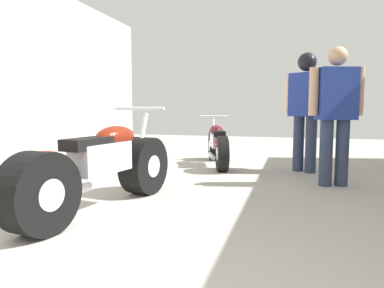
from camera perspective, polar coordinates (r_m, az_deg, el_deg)
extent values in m
plane|color=#A8A399|center=(3.89, 5.30, -8.15)|extent=(16.06, 16.06, 0.00)
cube|color=#B7B5AD|center=(5.17, -28.31, 9.88)|extent=(0.08, 7.36, 2.73)
cylinder|color=black|center=(3.91, -7.78, -3.46)|extent=(0.35, 0.66, 0.62)
cylinder|color=silver|center=(3.91, -7.78, -3.46)|extent=(0.30, 0.28, 0.24)
cylinder|color=black|center=(2.85, -23.46, -7.34)|extent=(0.35, 0.66, 0.62)
cylinder|color=silver|center=(2.85, -23.46, -7.34)|extent=(0.30, 0.28, 0.24)
cube|color=silver|center=(3.32, -14.43, -2.17)|extent=(0.33, 0.65, 0.27)
ellipsoid|color=maroon|center=(3.46, -12.26, 1.13)|extent=(0.33, 0.54, 0.21)
cube|color=black|center=(3.17, -16.51, 0.07)|extent=(0.28, 0.50, 0.10)
ellipsoid|color=maroon|center=(2.84, -22.88, -3.34)|extent=(0.32, 0.46, 0.23)
cylinder|color=silver|center=(3.84, -8.15, 0.77)|extent=(0.09, 0.25, 0.57)
cylinder|color=silver|center=(3.79, -8.54, 5.71)|extent=(0.60, 0.13, 0.04)
cylinder|color=silver|center=(3.24, -19.50, -7.33)|extent=(0.17, 0.54, 0.09)
cylinder|color=black|center=(6.43, 3.49, -0.23)|extent=(0.31, 0.55, 0.53)
cylinder|color=silver|center=(6.43, 3.49, -0.23)|extent=(0.21, 0.24, 0.20)
cylinder|color=black|center=(5.24, 4.88, -1.59)|extent=(0.31, 0.55, 0.53)
cylinder|color=silver|center=(5.24, 4.88, -1.59)|extent=(0.21, 0.24, 0.20)
cube|color=silver|center=(5.82, 4.13, 0.62)|extent=(0.36, 0.57, 0.23)
ellipsoid|color=#5B0F19|center=(5.99, 3.93, 2.19)|extent=(0.34, 0.48, 0.18)
cube|color=black|center=(5.66, 4.31, 1.73)|extent=(0.30, 0.43, 0.08)
ellipsoid|color=#5B0F19|center=(5.26, 4.84, 0.25)|extent=(0.32, 0.41, 0.20)
cylinder|color=silver|center=(6.37, 3.53, 1.96)|extent=(0.11, 0.21, 0.48)
cylinder|color=silver|center=(6.33, 3.58, 4.49)|extent=(0.50, 0.19, 0.03)
cylinder|color=silver|center=(5.58, 3.23, -1.95)|extent=(0.22, 0.46, 0.07)
cylinder|color=#2D3851|center=(4.53, 20.83, -1.38)|extent=(0.20, 0.20, 0.80)
cylinder|color=#2D3851|center=(4.62, 23.08, -1.34)|extent=(0.20, 0.20, 0.80)
cube|color=navy|center=(4.55, 22.30, 7.51)|extent=(0.50, 0.37, 0.61)
cylinder|color=tan|center=(4.44, 19.07, 8.00)|extent=(0.14, 0.14, 0.56)
cylinder|color=tan|center=(4.67, 25.39, 7.64)|extent=(0.14, 0.14, 0.56)
sphere|color=tan|center=(4.58, 22.51, 12.99)|extent=(0.22, 0.22, 0.22)
cylinder|color=#2D3851|center=(5.51, 16.82, 0.05)|extent=(0.22, 0.22, 0.82)
cylinder|color=#2D3851|center=(5.40, 18.65, -0.11)|extent=(0.22, 0.22, 0.82)
cube|color=navy|center=(5.43, 17.96, 7.60)|extent=(0.51, 0.45, 0.63)
cylinder|color=beige|center=(5.58, 15.47, 7.88)|extent=(0.15, 0.15, 0.58)
cylinder|color=beige|center=(5.29, 20.61, 7.85)|extent=(0.15, 0.15, 0.58)
sphere|color=black|center=(5.47, 18.11, 12.32)|extent=(0.23, 0.23, 0.23)
sphere|color=black|center=(5.47, 18.12, 12.50)|extent=(0.27, 0.27, 0.27)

